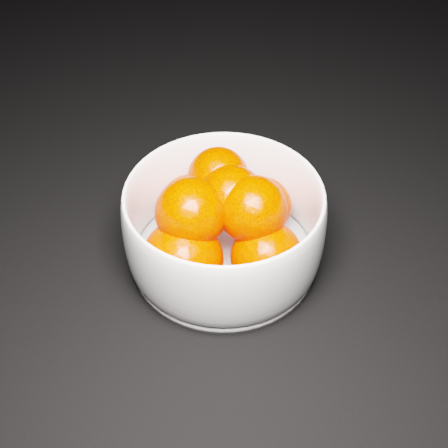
{
  "coord_description": "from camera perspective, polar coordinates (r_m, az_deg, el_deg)",
  "views": [
    {
      "loc": [
        -0.24,
        -0.64,
        0.46
      ],
      "look_at": [
        -0.25,
        -0.22,
        0.05
      ],
      "focal_mm": 50.0,
      "sensor_mm": 36.0,
      "label": 1
    }
  ],
  "objects": [
    {
      "name": "bowl",
      "position": [
        0.59,
        -0.0,
        -0.33
      ],
      "size": [
        0.19,
        0.19,
        0.09
      ],
      "rotation": [
        0.0,
        0.0,
        -0.04
      ],
      "color": "white",
      "rests_on": "ground"
    },
    {
      "name": "ground",
      "position": [
        0.82,
        18.21,
        8.05
      ],
      "size": [
        3.0,
        3.0,
        0.0
      ],
      "primitive_type": "cube",
      "color": "black",
      "rests_on": "ground"
    },
    {
      "name": "orange_pile",
      "position": [
        0.57,
        -0.22,
        0.28
      ],
      "size": [
        0.15,
        0.14,
        0.11
      ],
      "color": "#FF2800",
      "rests_on": "bowl"
    }
  ]
}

